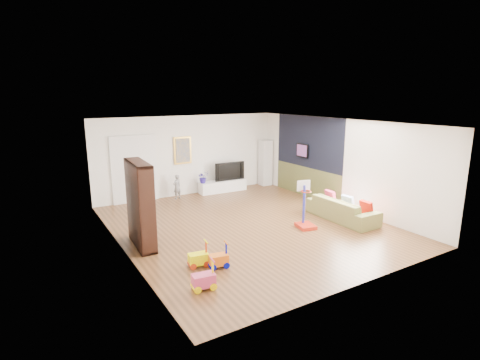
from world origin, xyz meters
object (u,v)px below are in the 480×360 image
bookshelf (140,204)px  basketball_hoop (306,205)px  media_console (223,186)px  sofa (342,209)px

bookshelf → basketball_hoop: bookshelf is taller
basketball_hoop → media_console: bearing=103.7°
bookshelf → basketball_hoop: 4.13m
bookshelf → sofa: bookshelf is taller
media_console → bookshelf: bookshelf is taller
bookshelf → media_console: bearing=43.4°
sofa → basketball_hoop: 1.33m
basketball_hoop → sofa: bearing=11.9°
sofa → media_console: bearing=17.5°
sofa → basketball_hoop: bearing=89.5°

